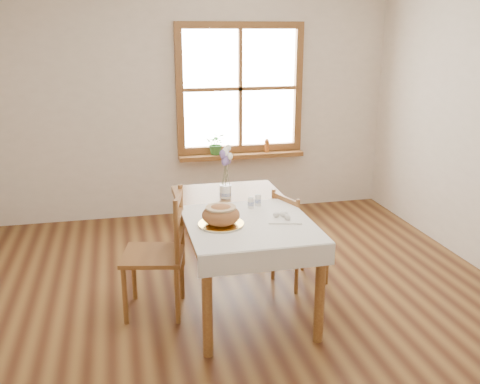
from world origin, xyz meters
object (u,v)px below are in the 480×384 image
at_px(bread_plate, 221,224).
at_px(flower_vase, 226,192).
at_px(chair_left, 153,253).
at_px(dining_table, 240,221).
at_px(chair_right, 301,237).

xyz_separation_m(bread_plate, flower_vase, (0.16, 0.64, 0.04)).
distance_m(chair_left, flower_vase, 0.81).
xyz_separation_m(dining_table, flower_vase, (-0.05, 0.32, 0.14)).
relative_size(chair_left, chair_right, 1.17).
bearing_deg(chair_left, flower_vase, 132.59).
xyz_separation_m(dining_table, chair_left, (-0.69, -0.06, -0.18)).
height_order(chair_right, flower_vase, flower_vase).
bearing_deg(dining_table, flower_vase, 98.60).
relative_size(chair_left, bread_plate, 3.04).
bearing_deg(dining_table, chair_left, -175.40).
height_order(dining_table, chair_right, chair_right).
distance_m(dining_table, bread_plate, 0.40).
bearing_deg(chair_right, flower_vase, 56.50).
bearing_deg(dining_table, chair_right, 16.60).
bearing_deg(chair_left, dining_table, 106.51).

